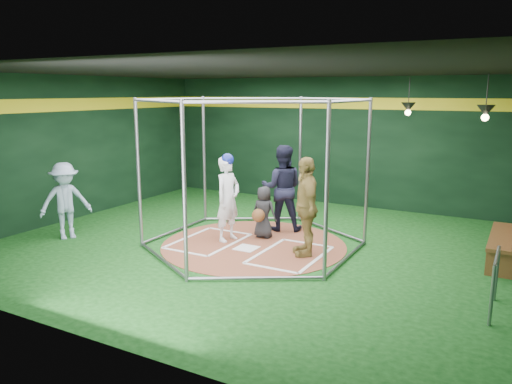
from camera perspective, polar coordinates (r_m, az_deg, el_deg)
The scene contains 15 objects.
room_shell at distance 9.97m, azimuth -0.25°, elevation 3.59°, with size 10.10×9.10×3.53m.
clay_disc at distance 10.35m, azimuth -0.27°, elevation -6.04°, with size 3.80×3.80×0.01m, color brown.
home_plate at distance 10.10m, azimuth -1.10°, elevation -6.42°, with size 0.43×0.43×0.01m, color white.
batter_box_left at distance 10.62m, azimuth -5.43°, elevation -5.57°, with size 1.17×1.77×0.01m.
batter_box_right at distance 9.73m, azimuth 3.95°, elevation -7.16°, with size 1.17×1.77×0.01m.
batting_cage at distance 10.00m, azimuth -0.28°, elevation 2.15°, with size 4.05×4.67×3.00m.
pendant_lamp_near at distance 12.51m, azimuth 17.01°, elevation 9.23°, with size 0.34×0.34×0.90m.
pendant_lamp_far at distance 10.67m, azimuth 24.76°, elevation 8.39°, with size 0.34×0.34×0.90m.
batter_figure at distance 10.44m, azimuth -3.23°, elevation -0.65°, with size 0.52×0.71×1.85m.
visitor_leopard at distance 9.55m, azimuth 5.73°, elevation -1.64°, with size 1.12×0.46×1.90m, color tan.
catcher_figure at distance 10.69m, azimuth 0.85°, elevation -2.33°, with size 0.55×0.57×1.12m.
umpire at distance 11.23m, azimuth 3.00°, elevation 0.46°, with size 0.94×0.73×1.94m, color black.
bystander_blue at distance 11.37m, azimuth -20.96°, elevation -0.96°, with size 1.06×0.61×1.65m, color #8FA5BD.
dugout_bench at distance 10.29m, azimuth 27.04°, elevation -3.99°, with size 0.47×2.02×1.18m.
steel_railing at distance 7.91m, azimuth 25.68°, elevation -8.45°, with size 0.05×1.00×0.86m.
Camera 1 is at (4.79, -8.63, 3.11)m, focal length 35.00 mm.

